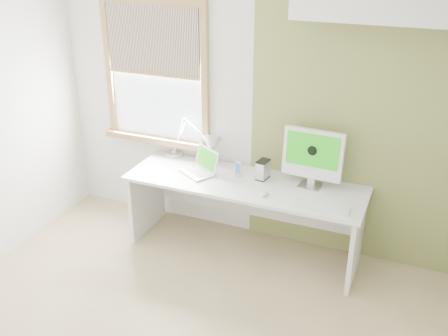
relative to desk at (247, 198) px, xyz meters
The scene contains 11 objects.
room 1.63m from the desk, 92.63° to the right, with size 4.04×3.54×2.64m.
accent_wall 1.24m from the desk, 17.66° to the left, with size 2.00×0.02×2.60m, color olive.
window 1.49m from the desk, 165.73° to the left, with size 1.20×0.14×1.42m.
desk is the anchor object (origin of this frame).
desk_lamp 0.65m from the desk, 166.04° to the left, with size 0.72×0.42×0.43m.
laptop 0.52m from the desk, behind, with size 0.41×0.39×0.23m.
phone_dock 0.26m from the desk, 160.10° to the left, with size 0.09×0.09×0.15m.
external_drive 0.32m from the desk, 29.00° to the left, with size 0.11×0.15×0.18m.
imac 0.76m from the desk, 10.13° to the left, with size 0.54×0.19×0.53m.
keyboard 0.83m from the desk, 19.64° to the right, with size 0.46×0.13×0.02m.
mouse 0.40m from the desk, 43.89° to the right, with size 0.06×0.10×0.03m, color white.
Camera 1 is at (1.51, -2.57, 2.81)m, focal length 41.25 mm.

